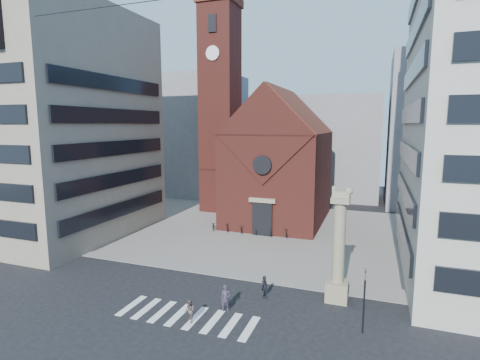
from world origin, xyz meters
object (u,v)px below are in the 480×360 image
Objects in this scene: traffic_light at (364,299)px; pedestrian_2 at (264,287)px; lion_column at (338,256)px; pedestrian_1 at (189,311)px; scooter_0 at (214,226)px; pedestrian_0 at (226,298)px.

traffic_light is 7.77m from pedestrian_2.
lion_column reaches higher than pedestrian_1.
pedestrian_2 is (3.69, 5.08, 0.10)m from pedestrian_1.
traffic_light is at bearing -63.54° from lion_column.
traffic_light reaches higher than pedestrian_2.
scooter_0 is (-11.21, 15.71, -0.34)m from pedestrian_2.
pedestrian_1 is 0.84× the size of scooter_0.
traffic_light is at bearing -103.01° from pedestrian_2.
scooter_0 is at bearing 41.37° from pedestrian_2.
pedestrian_1 is 6.28m from pedestrian_2.
pedestrian_0 is at bearing 92.11° from pedestrian_1.
pedestrian_0 is at bearing -148.81° from lion_column.
scooter_0 is at bearing 92.26° from pedestrian_0.
traffic_light is 2.43× the size of pedestrian_2.
pedestrian_0 is 1.09× the size of pedestrian_2.
pedestrian_1 is at bearing -151.38° from pedestrian_0.
lion_column reaches higher than traffic_light.
lion_column is 2.02× the size of traffic_light.
lion_column is at bearing -67.86° from pedestrian_2.
pedestrian_2 is 19.31m from scooter_0.
traffic_light is 11.32m from pedestrian_1.
pedestrian_2 reaches higher than scooter_0.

